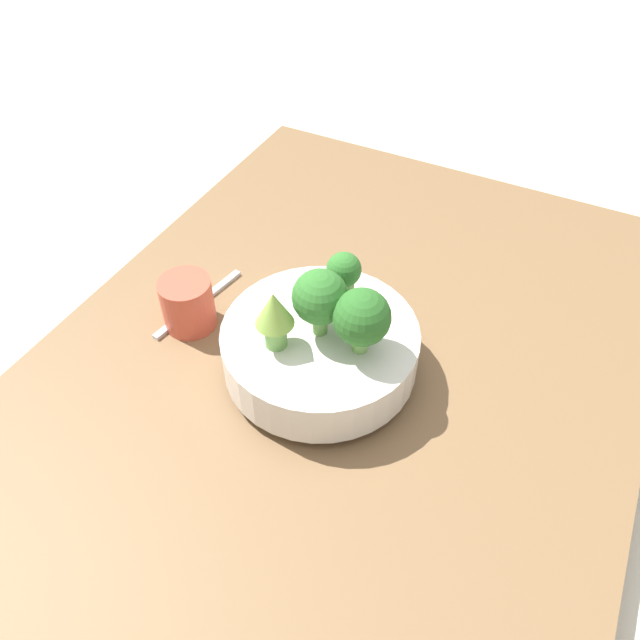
# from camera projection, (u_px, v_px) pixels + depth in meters

# --- Properties ---
(ground_plane) EXTENTS (6.00, 6.00, 0.00)m
(ground_plane) POSITION_uv_depth(u_px,v_px,m) (319.00, 413.00, 0.84)
(ground_plane) COLOR beige
(table) EXTENTS (1.19, 0.78, 0.05)m
(table) POSITION_uv_depth(u_px,v_px,m) (319.00, 403.00, 0.82)
(table) COLOR brown
(table) RESTS_ON ground_plane
(bowl) EXTENTS (0.25, 0.25, 0.08)m
(bowl) POSITION_uv_depth(u_px,v_px,m) (320.00, 348.00, 0.80)
(bowl) COLOR silver
(bowl) RESTS_ON table
(broccoli_floret_back) EXTENTS (0.07, 0.07, 0.09)m
(broccoli_floret_back) POSITION_uv_depth(u_px,v_px,m) (362.00, 318.00, 0.72)
(broccoli_floret_back) COLOR #7AB256
(broccoli_floret_back) RESTS_ON bowl
(romanesco_piece_near) EXTENTS (0.05, 0.05, 0.08)m
(romanesco_piece_near) POSITION_uv_depth(u_px,v_px,m) (274.00, 314.00, 0.73)
(romanesco_piece_near) COLOR #6BA34C
(romanesco_piece_near) RESTS_ON bowl
(broccoli_floret_center) EXTENTS (0.07, 0.07, 0.09)m
(broccoli_floret_center) POSITION_uv_depth(u_px,v_px,m) (320.00, 298.00, 0.74)
(broccoli_floret_center) COLOR #6BA34C
(broccoli_floret_center) RESTS_ON bowl
(broccoli_floret_left) EXTENTS (0.05, 0.05, 0.07)m
(broccoli_floret_left) POSITION_uv_depth(u_px,v_px,m) (344.00, 274.00, 0.79)
(broccoli_floret_left) COLOR #609347
(broccoli_floret_left) RESTS_ON bowl
(cup) EXTENTS (0.07, 0.07, 0.08)m
(cup) POSITION_uv_depth(u_px,v_px,m) (188.00, 303.00, 0.87)
(cup) COLOR #C64C38
(cup) RESTS_ON table
(fork) EXTENTS (0.17, 0.04, 0.01)m
(fork) POSITION_uv_depth(u_px,v_px,m) (199.00, 303.00, 0.92)
(fork) COLOR silver
(fork) RESTS_ON table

